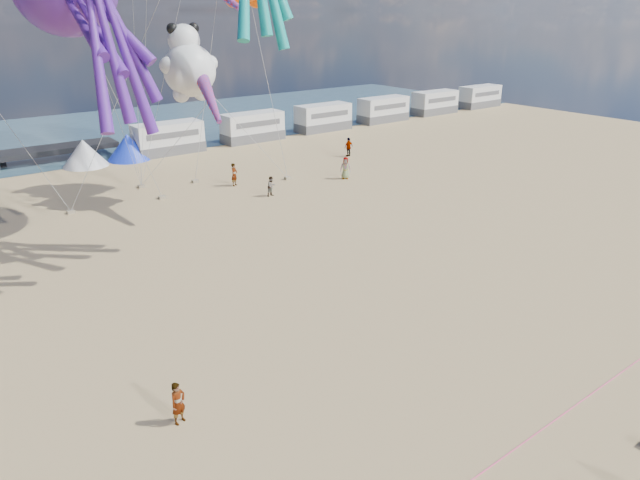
{
  "coord_description": "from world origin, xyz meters",
  "views": [
    {
      "loc": [
        -15.6,
        -12.65,
        13.04
      ],
      "look_at": [
        -1.38,
        6.0,
        3.56
      ],
      "focal_mm": 32.0,
      "sensor_mm": 36.0,
      "label": 1
    }
  ],
  "objects_px": {
    "motorhome_4": "(435,103)",
    "sandbag_d": "(195,181)",
    "sandbag_c": "(288,178)",
    "motorhome_1": "(253,127)",
    "sandbag_b": "(162,197)",
    "beachgoer_7": "(271,186)",
    "motorhome_5": "(480,97)",
    "tent_blue": "(128,147)",
    "beachgoer_6": "(345,168)",
    "windsock_right": "(211,100)",
    "sandbag_e": "(141,186)",
    "motorhome_2": "(323,117)",
    "motorhome_0": "(168,138)",
    "tent_white": "(84,153)",
    "kite_panda": "(190,70)",
    "standing_person": "(178,403)",
    "sandbag_a": "(71,212)",
    "motorhome_3": "(383,109)",
    "beachgoer_3": "(349,147)",
    "beachgoer_5": "(234,175)"
  },
  "relations": [
    {
      "from": "motorhome_4",
      "to": "kite_panda",
      "type": "distance_m",
      "value": 45.93
    },
    {
      "from": "motorhome_2",
      "to": "sandbag_e",
      "type": "bearing_deg",
      "value": -159.41
    },
    {
      "from": "motorhome_2",
      "to": "beachgoer_6",
      "type": "height_order",
      "value": "motorhome_2"
    },
    {
      "from": "standing_person",
      "to": "motorhome_3",
      "type": "bearing_deg",
      "value": 21.52
    },
    {
      "from": "sandbag_e",
      "to": "sandbag_d",
      "type": "bearing_deg",
      "value": -17.38
    },
    {
      "from": "motorhome_0",
      "to": "motorhome_5",
      "type": "xyz_separation_m",
      "value": [
        47.5,
        0.0,
        0.0
      ]
    },
    {
      "from": "beachgoer_5",
      "to": "beachgoer_7",
      "type": "relative_size",
      "value": 1.19
    },
    {
      "from": "motorhome_3",
      "to": "windsock_right",
      "type": "distance_m",
      "value": 38.85
    },
    {
      "from": "sandbag_c",
      "to": "kite_panda",
      "type": "height_order",
      "value": "kite_panda"
    },
    {
      "from": "tent_white",
      "to": "beachgoer_7",
      "type": "distance_m",
      "value": 19.62
    },
    {
      "from": "sandbag_b",
      "to": "windsock_right",
      "type": "relative_size",
      "value": 0.11
    },
    {
      "from": "tent_blue",
      "to": "beachgoer_6",
      "type": "bearing_deg",
      "value": -55.48
    },
    {
      "from": "motorhome_1",
      "to": "sandbag_a",
      "type": "xyz_separation_m",
      "value": [
        -22.24,
        -12.64,
        -1.39
      ]
    },
    {
      "from": "motorhome_5",
      "to": "standing_person",
      "type": "distance_m",
      "value": 73.54
    },
    {
      "from": "motorhome_0",
      "to": "windsock_right",
      "type": "height_order",
      "value": "windsock_right"
    },
    {
      "from": "motorhome_1",
      "to": "beachgoer_3",
      "type": "bearing_deg",
      "value": -72.21
    },
    {
      "from": "motorhome_2",
      "to": "sandbag_b",
      "type": "bearing_deg",
      "value": -152.39
    },
    {
      "from": "motorhome_4",
      "to": "windsock_right",
      "type": "relative_size",
      "value": 1.47
    },
    {
      "from": "motorhome_5",
      "to": "sandbag_e",
      "type": "xyz_separation_m",
      "value": [
        -54.07,
        -9.6,
        -1.39
      ]
    },
    {
      "from": "standing_person",
      "to": "sandbag_c",
      "type": "bearing_deg",
      "value": 30.21
    },
    {
      "from": "beachgoer_7",
      "to": "sandbag_d",
      "type": "distance_m",
      "value": 7.49
    },
    {
      "from": "motorhome_4",
      "to": "sandbag_d",
      "type": "height_order",
      "value": "motorhome_4"
    },
    {
      "from": "motorhome_0",
      "to": "tent_white",
      "type": "bearing_deg",
      "value": 180.0
    },
    {
      "from": "tent_blue",
      "to": "sandbag_b",
      "type": "distance_m",
      "value": 13.54
    },
    {
      "from": "sandbag_d",
      "to": "motorhome_3",
      "type": "bearing_deg",
      "value": 19.3
    },
    {
      "from": "motorhome_0",
      "to": "motorhome_1",
      "type": "distance_m",
      "value": 9.5
    },
    {
      "from": "motorhome_4",
      "to": "sandbag_c",
      "type": "xyz_separation_m",
      "value": [
        -34.01,
        -14.64,
        -1.39
      ]
    },
    {
      "from": "standing_person",
      "to": "windsock_right",
      "type": "xyz_separation_m",
      "value": [
        11.12,
        18.21,
        6.95
      ]
    },
    {
      "from": "motorhome_4",
      "to": "sandbag_d",
      "type": "distance_m",
      "value": 41.99
    },
    {
      "from": "beachgoer_6",
      "to": "sandbag_c",
      "type": "relative_size",
      "value": 3.63
    },
    {
      "from": "sandbag_c",
      "to": "windsock_right",
      "type": "height_order",
      "value": "windsock_right"
    },
    {
      "from": "sandbag_b",
      "to": "beachgoer_7",
      "type": "bearing_deg",
      "value": -32.83
    },
    {
      "from": "kite_panda",
      "to": "beachgoer_5",
      "type": "bearing_deg",
      "value": 51.75
    },
    {
      "from": "sandbag_c",
      "to": "motorhome_5",
      "type": "bearing_deg",
      "value": 18.6
    },
    {
      "from": "beachgoer_5",
      "to": "sandbag_e",
      "type": "relative_size",
      "value": 3.63
    },
    {
      "from": "sandbag_b",
      "to": "windsock_right",
      "type": "height_order",
      "value": "windsock_right"
    },
    {
      "from": "tent_white",
      "to": "motorhome_3",
      "type": "bearing_deg",
      "value": 0.0
    },
    {
      "from": "sandbag_c",
      "to": "motorhome_1",
      "type": "bearing_deg",
      "value": 69.39
    },
    {
      "from": "sandbag_c",
      "to": "beachgoer_7",
      "type": "bearing_deg",
      "value": -139.19
    },
    {
      "from": "motorhome_2",
      "to": "tent_white",
      "type": "bearing_deg",
      "value": 180.0
    },
    {
      "from": "motorhome_1",
      "to": "beachgoer_3",
      "type": "height_order",
      "value": "motorhome_1"
    },
    {
      "from": "motorhome_5",
      "to": "windsock_right",
      "type": "bearing_deg",
      "value": -159.95
    },
    {
      "from": "motorhome_0",
      "to": "tent_blue",
      "type": "bearing_deg",
      "value": 180.0
    },
    {
      "from": "motorhome_5",
      "to": "tent_blue",
      "type": "xyz_separation_m",
      "value": [
        -51.5,
        0.0,
        -0.3
      ]
    },
    {
      "from": "motorhome_4",
      "to": "sandbag_a",
      "type": "relative_size",
      "value": 13.2
    },
    {
      "from": "motorhome_1",
      "to": "kite_panda",
      "type": "bearing_deg",
      "value": -131.67
    },
    {
      "from": "standing_person",
      "to": "motorhome_4",
      "type": "bearing_deg",
      "value": 16.17
    },
    {
      "from": "beachgoer_6",
      "to": "sandbag_a",
      "type": "bearing_deg",
      "value": -152.22
    },
    {
      "from": "beachgoer_3",
      "to": "sandbag_a",
      "type": "relative_size",
      "value": 3.61
    },
    {
      "from": "motorhome_5",
      "to": "sandbag_a",
      "type": "distance_m",
      "value": 61.57
    }
  ]
}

